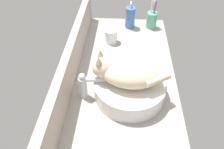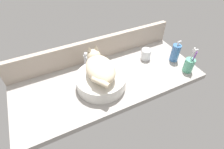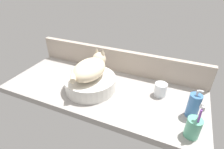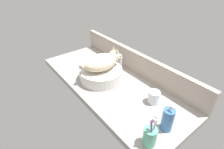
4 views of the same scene
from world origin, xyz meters
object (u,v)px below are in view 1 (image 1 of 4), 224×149
sink_basin (130,88)px  toothbrush_cup (152,20)px  cat (129,71)px  water_glass (112,37)px  faucet (86,85)px  soap_dispenser (131,17)px

sink_basin → toothbrush_cup: 61.74cm
cat → water_glass: (41.55, 9.58, -10.64)cm
sink_basin → faucet: (-2.08, 19.18, 3.08)cm
cat → water_glass: cat is taller
toothbrush_cup → water_glass: size_ratio=2.34×
sink_basin → cat: size_ratio=0.98×
faucet → toothbrush_cup: bearing=-27.8°
faucet → toothbrush_cup: toothbrush_cup is taller
cat → faucet: cat is taller
toothbrush_cup → cat: bearing=166.0°
cat → toothbrush_cup: bearing=-14.0°
water_glass → toothbrush_cup: bearing=-52.8°
soap_dispenser → water_glass: 21.27cm
cat → sink_basin: bearing=-89.5°
toothbrush_cup → sink_basin: bearing=167.2°
soap_dispenser → toothbrush_cup: 13.85cm
soap_dispenser → water_glass: bearing=148.9°
faucet → water_glass: faucet is taller
faucet → toothbrush_cup: size_ratio=0.73×
water_glass → faucet: bearing=169.3°
soap_dispenser → water_glass: size_ratio=2.07×
soap_dispenser → toothbrush_cup: toothbrush_cup is taller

